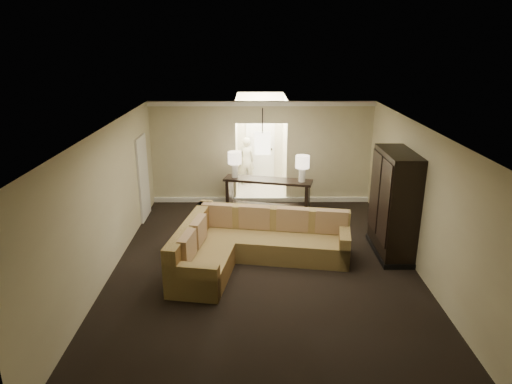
{
  "coord_description": "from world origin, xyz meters",
  "views": [
    {
      "loc": [
        -0.22,
        -8.11,
        4.37
      ],
      "look_at": [
        -0.16,
        1.2,
        1.21
      ],
      "focal_mm": 32.0,
      "sensor_mm": 36.0,
      "label": 1
    }
  ],
  "objects_px": {
    "sectional_sofa": "(249,244)",
    "armoire": "(393,206)",
    "coffee_table": "(246,238)",
    "person": "(246,158)",
    "drink_table": "(272,228)",
    "console_table": "(268,192)"
  },
  "relations": [
    {
      "from": "console_table",
      "to": "armoire",
      "type": "bearing_deg",
      "value": -30.91
    },
    {
      "from": "console_table",
      "to": "armoire",
      "type": "distance_m",
      "value": 3.58
    },
    {
      "from": "person",
      "to": "drink_table",
      "type": "bearing_deg",
      "value": 83.69
    },
    {
      "from": "sectional_sofa",
      "to": "console_table",
      "type": "bearing_deg",
      "value": 90.12
    },
    {
      "from": "coffee_table",
      "to": "armoire",
      "type": "xyz_separation_m",
      "value": [
        3.06,
        -0.28,
        0.84
      ]
    },
    {
      "from": "coffee_table",
      "to": "person",
      "type": "distance_m",
      "value": 4.64
    },
    {
      "from": "sectional_sofa",
      "to": "armoire",
      "type": "xyz_separation_m",
      "value": [
        2.99,
        0.4,
        0.68
      ]
    },
    {
      "from": "sectional_sofa",
      "to": "person",
      "type": "distance_m",
      "value": 5.3
    },
    {
      "from": "armoire",
      "to": "person",
      "type": "distance_m",
      "value": 5.81
    },
    {
      "from": "sectional_sofa",
      "to": "drink_table",
      "type": "relative_size",
      "value": 6.84
    },
    {
      "from": "sectional_sofa",
      "to": "drink_table",
      "type": "distance_m",
      "value": 1.02
    },
    {
      "from": "sectional_sofa",
      "to": "coffee_table",
      "type": "bearing_deg",
      "value": 105.1
    },
    {
      "from": "drink_table",
      "to": "person",
      "type": "distance_m",
      "value": 4.47
    },
    {
      "from": "console_table",
      "to": "armoire",
      "type": "relative_size",
      "value": 1.06
    },
    {
      "from": "console_table",
      "to": "armoire",
      "type": "height_order",
      "value": "armoire"
    },
    {
      "from": "console_table",
      "to": "drink_table",
      "type": "relative_size",
      "value": 4.45
    },
    {
      "from": "drink_table",
      "to": "coffee_table",
      "type": "bearing_deg",
      "value": -160.96
    },
    {
      "from": "coffee_table",
      "to": "armoire",
      "type": "distance_m",
      "value": 3.19
    },
    {
      "from": "coffee_table",
      "to": "drink_table",
      "type": "xyz_separation_m",
      "value": [
        0.58,
        0.2,
        0.16
      ]
    },
    {
      "from": "coffee_table",
      "to": "person",
      "type": "height_order",
      "value": "person"
    },
    {
      "from": "armoire",
      "to": "drink_table",
      "type": "relative_size",
      "value": 4.2
    },
    {
      "from": "sectional_sofa",
      "to": "drink_table",
      "type": "bearing_deg",
      "value": 69.38
    }
  ]
}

